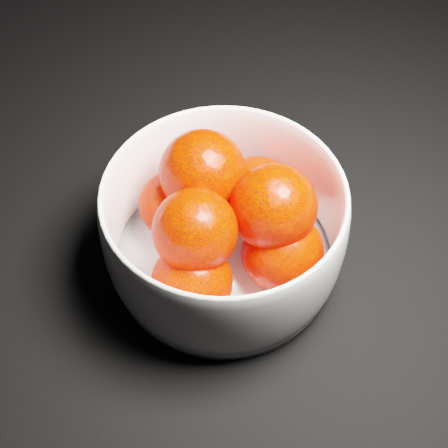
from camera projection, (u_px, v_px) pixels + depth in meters
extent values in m
cube|color=black|center=(415.00, 87.00, 0.67)|extent=(3.00, 3.00, 0.00)
cylinder|color=white|center=(224.00, 258.00, 0.53)|extent=(0.18, 0.18, 0.01)
sphere|color=#FF1700|center=(257.00, 192.00, 0.53)|extent=(0.06, 0.06, 0.06)
sphere|color=#FF1700|center=(172.00, 205.00, 0.52)|extent=(0.06, 0.06, 0.06)
sphere|color=#FF1700|center=(192.00, 282.00, 0.47)|extent=(0.06, 0.06, 0.06)
sphere|color=#FF1700|center=(282.00, 252.00, 0.49)|extent=(0.07, 0.07, 0.07)
sphere|color=#FF1700|center=(203.00, 173.00, 0.49)|extent=(0.07, 0.07, 0.07)
sphere|color=#FF1700|center=(195.00, 231.00, 0.46)|extent=(0.06, 0.06, 0.06)
sphere|color=#FF1700|center=(273.00, 207.00, 0.47)|extent=(0.07, 0.07, 0.07)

